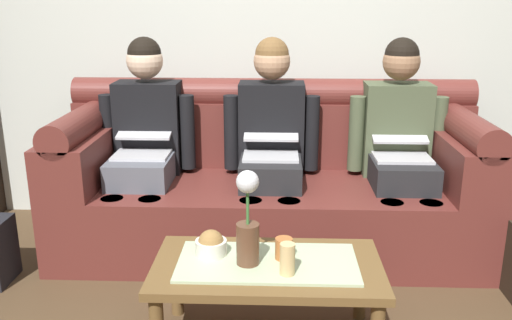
# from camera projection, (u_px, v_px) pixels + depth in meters

# --- Properties ---
(couch) EXTENTS (2.43, 0.88, 0.96)m
(couch) POSITION_uv_depth(u_px,v_px,m) (271.00, 185.00, 3.24)
(couch) COLOR maroon
(couch) RESTS_ON ground_plane
(person_left) EXTENTS (0.56, 0.67, 1.22)m
(person_left) POSITION_uv_depth(u_px,v_px,m) (145.00, 137.00, 3.18)
(person_left) COLOR #595B66
(person_left) RESTS_ON ground_plane
(person_middle) EXTENTS (0.56, 0.67, 1.22)m
(person_middle) POSITION_uv_depth(u_px,v_px,m) (271.00, 138.00, 3.15)
(person_middle) COLOR #232326
(person_middle) RESTS_ON ground_plane
(person_right) EXTENTS (0.56, 0.67, 1.22)m
(person_right) POSITION_uv_depth(u_px,v_px,m) (399.00, 139.00, 3.12)
(person_right) COLOR #232326
(person_right) RESTS_ON ground_plane
(coffee_table) EXTENTS (0.95, 0.52, 0.39)m
(coffee_table) POSITION_uv_depth(u_px,v_px,m) (267.00, 274.00, 2.28)
(coffee_table) COLOR brown
(coffee_table) RESTS_ON ground_plane
(flower_vase) EXTENTS (0.09, 0.09, 0.40)m
(flower_vase) POSITION_uv_depth(u_px,v_px,m) (248.00, 224.00, 2.20)
(flower_vase) COLOR brown
(flower_vase) RESTS_ON coffee_table
(snack_bowl) EXTENTS (0.13, 0.13, 0.11)m
(snack_bowl) POSITION_uv_depth(u_px,v_px,m) (211.00, 245.00, 2.31)
(snack_bowl) COLOR silver
(snack_bowl) RESTS_ON coffee_table
(cup_near_left) EXTENTS (0.07, 0.07, 0.09)m
(cup_near_left) POSITION_uv_depth(u_px,v_px,m) (284.00, 249.00, 2.28)
(cup_near_left) COLOR #B26633
(cup_near_left) RESTS_ON coffee_table
(cup_near_right) EXTENTS (0.07, 0.07, 0.11)m
(cup_near_right) POSITION_uv_depth(u_px,v_px,m) (245.00, 239.00, 2.35)
(cup_near_right) COLOR silver
(cup_near_right) RESTS_ON coffee_table
(cup_far_center) EXTENTS (0.06, 0.06, 0.13)m
(cup_far_center) POSITION_uv_depth(u_px,v_px,m) (287.00, 259.00, 2.14)
(cup_far_center) COLOR #DBB77A
(cup_far_center) RESTS_ON coffee_table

